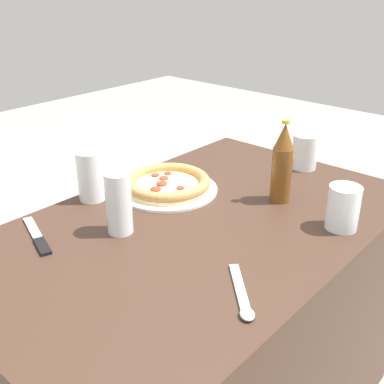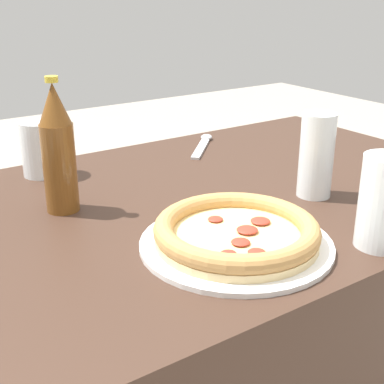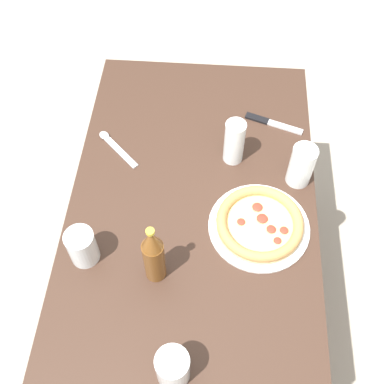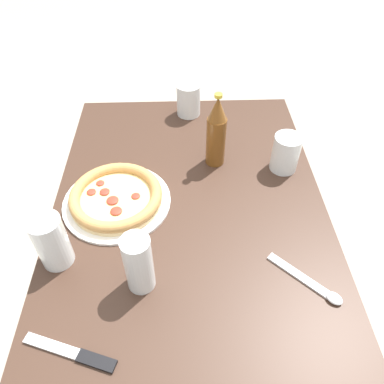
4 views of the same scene
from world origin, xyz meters
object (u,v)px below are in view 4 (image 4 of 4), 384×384
object	(u,v)px
pizza_veggie	(116,198)
glass_cola	(139,266)
beer_bottle	(216,132)
knife	(74,353)
glass_water	(189,101)
spoon	(313,285)
glass_lemonade	(285,155)
glass_orange_juice	(52,244)

from	to	relation	value
pizza_veggie	glass_cola	distance (m)	0.27
beer_bottle	knife	distance (m)	0.67
glass_water	knife	world-z (taller)	glass_water
pizza_veggie	beer_bottle	distance (m)	0.34
beer_bottle	spoon	world-z (taller)	beer_bottle
knife	spoon	distance (m)	0.54
glass_lemonade	glass_orange_juice	distance (m)	0.69
glass_lemonade	glass_orange_juice	size ratio (longest dim) A/B	0.79
glass_lemonade	knife	bearing A→B (deg)	-44.54
glass_lemonade	spoon	size ratio (longest dim) A/B	0.75
glass_lemonade	glass_orange_juice	bearing A→B (deg)	-62.92
glass_orange_juice	knife	xyz separation A→B (m)	(0.23, 0.08, -0.06)
pizza_veggie	glass_lemonade	xyz separation A→B (m)	(-0.13, 0.49, 0.03)
pizza_veggie	spoon	distance (m)	0.55
pizza_veggie	glass_lemonade	distance (m)	0.51
pizza_veggie	beer_bottle	size ratio (longest dim) A/B	1.26
glass_water	knife	bearing A→B (deg)	-16.83
beer_bottle	spoon	size ratio (longest dim) A/B	1.54
beer_bottle	spoon	xyz separation A→B (m)	(0.44, 0.19, -0.11)
glass_water	knife	size ratio (longest dim) A/B	0.57
glass_lemonade	knife	distance (m)	0.76
glass_cola	glass_lemonade	world-z (taller)	glass_cola
knife	spoon	xyz separation A→B (m)	(-0.14, 0.52, 0.00)
glass_water	glass_cola	world-z (taller)	glass_cola
glass_cola	glass_water	bearing A→B (deg)	169.44
glass_cola	spoon	bearing A→B (deg)	86.77
glass_water	spoon	size ratio (longest dim) A/B	0.74
glass_orange_juice	beer_bottle	xyz separation A→B (m)	(-0.35, 0.41, 0.05)
pizza_veggie	glass_lemonade	bearing A→B (deg)	104.77
glass_cola	glass_lemonade	distance (m)	0.56
glass_orange_juice	glass_cola	bearing A→B (deg)	70.72
pizza_veggie	glass_water	distance (m)	0.48
glass_lemonade	spoon	world-z (taller)	glass_lemonade
glass_cola	spoon	world-z (taller)	glass_cola
pizza_veggie	knife	bearing A→B (deg)	-6.02
glass_orange_juice	knife	bearing A→B (deg)	18.72
spoon	beer_bottle	bearing A→B (deg)	-156.53
glass_cola	glass_lemonade	xyz separation A→B (m)	(-0.38, 0.41, -0.02)
pizza_veggie	spoon	xyz separation A→B (m)	(0.28, 0.48, -0.02)
beer_bottle	knife	xyz separation A→B (m)	(0.58, -0.33, -0.11)
beer_bottle	knife	size ratio (longest dim) A/B	1.19
glass_lemonade	beer_bottle	distance (m)	0.22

